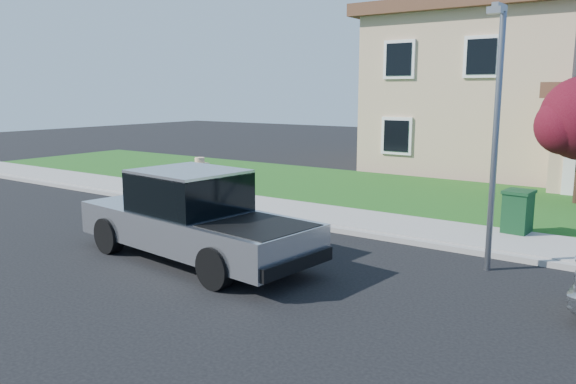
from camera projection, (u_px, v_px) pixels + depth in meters
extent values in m
plane|color=black|center=(242.00, 257.00, 11.56)|extent=(80.00, 80.00, 0.00)
cube|color=gray|center=(353.00, 232.00, 13.32)|extent=(40.00, 0.20, 0.12)
cube|color=gray|center=(373.00, 223.00, 14.21)|extent=(40.00, 2.00, 0.15)
cube|color=#124012|center=(437.00, 197.00, 17.85)|extent=(40.00, 7.00, 0.10)
cube|color=tan|center=(487.00, 95.00, 24.72)|extent=(8.00, 9.00, 6.40)
cube|color=#4C2D1E|center=(492.00, 15.00, 24.12)|extent=(8.80, 9.80, 0.50)
cube|color=white|center=(399.00, 59.00, 22.04)|extent=(1.30, 0.10, 1.50)
cube|color=white|center=(482.00, 57.00, 20.24)|extent=(1.30, 0.10, 1.50)
cube|color=black|center=(397.00, 136.00, 22.57)|extent=(1.30, 0.10, 1.50)
cylinder|color=black|center=(109.00, 235.00, 11.78)|extent=(0.78, 0.37, 0.76)
cylinder|color=black|center=(176.00, 221.00, 13.07)|extent=(0.78, 0.37, 0.76)
cylinder|color=black|center=(216.00, 268.00, 9.61)|extent=(0.78, 0.37, 0.76)
cylinder|color=black|center=(283.00, 247.00, 10.89)|extent=(0.78, 0.37, 0.76)
cube|color=silver|center=(195.00, 228.00, 11.24)|extent=(5.56, 2.48, 0.68)
cube|color=black|center=(189.00, 192.00, 11.21)|extent=(2.17, 1.97, 0.80)
cube|color=silver|center=(188.00, 172.00, 11.14)|extent=(2.17, 1.97, 0.08)
cube|color=black|center=(259.00, 227.00, 10.02)|extent=(1.87, 1.78, 0.06)
cube|color=black|center=(120.00, 215.00, 13.03)|extent=(0.31, 1.80, 0.38)
cube|color=black|center=(298.00, 264.00, 9.51)|extent=(0.31, 1.80, 0.24)
cube|color=black|center=(204.00, 186.00, 12.47)|extent=(0.14, 0.22, 0.17)
imported|color=tan|center=(201.00, 200.00, 13.13)|extent=(0.71, 0.58, 1.69)
cylinder|color=tan|center=(200.00, 164.00, 12.97)|extent=(0.45, 0.45, 0.04)
cylinder|color=tan|center=(200.00, 161.00, 12.96)|extent=(0.22, 0.22, 0.16)
sphere|color=#4B101B|center=(565.00, 126.00, 16.20)|extent=(1.70, 1.70, 1.70)
cube|color=#0E3519|center=(518.00, 213.00, 12.90)|extent=(0.60, 0.68, 0.91)
cube|color=#0E3519|center=(519.00, 192.00, 12.81)|extent=(0.66, 0.74, 0.07)
cylinder|color=slate|center=(495.00, 145.00, 10.28)|extent=(0.11, 0.11, 4.79)
cube|color=slate|center=(500.00, 7.00, 9.67)|extent=(0.14, 0.53, 0.11)
cube|color=slate|center=(495.00, 10.00, 9.50)|extent=(0.25, 0.18, 0.11)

